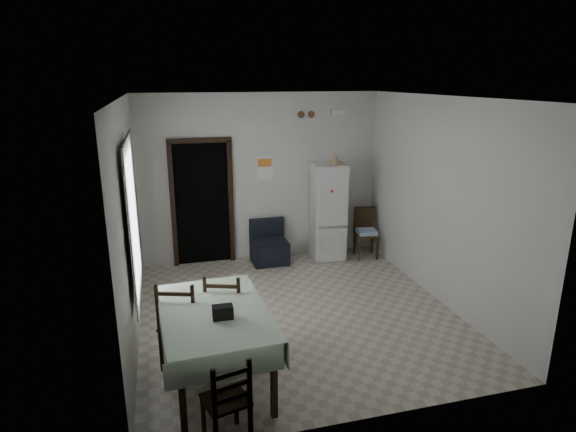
# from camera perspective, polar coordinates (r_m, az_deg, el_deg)

# --- Properties ---
(ground) EXTENTS (4.50, 4.50, 0.00)m
(ground) POSITION_cam_1_polar(r_m,az_deg,el_deg) (6.80, 1.11, -11.32)
(ground) COLOR #B0A490
(ground) RESTS_ON ground
(ceiling) EXTENTS (4.20, 4.50, 0.02)m
(ceiling) POSITION_cam_1_polar(r_m,az_deg,el_deg) (6.04, 1.27, 13.90)
(ceiling) COLOR white
(ceiling) RESTS_ON ground
(wall_back) EXTENTS (4.20, 0.02, 2.90)m
(wall_back) POSITION_cam_1_polar(r_m,az_deg,el_deg) (8.39, -3.11, 4.52)
(wall_back) COLOR beige
(wall_back) RESTS_ON ground
(wall_front) EXTENTS (4.20, 0.02, 2.90)m
(wall_front) POSITION_cam_1_polar(r_m,az_deg,el_deg) (4.27, 9.68, -7.34)
(wall_front) COLOR beige
(wall_front) RESTS_ON ground
(wall_left) EXTENTS (0.02, 4.50, 2.90)m
(wall_left) POSITION_cam_1_polar(r_m,az_deg,el_deg) (6.05, -18.30, -0.88)
(wall_left) COLOR beige
(wall_left) RESTS_ON ground
(wall_right) EXTENTS (0.02, 4.50, 2.90)m
(wall_right) POSITION_cam_1_polar(r_m,az_deg,el_deg) (7.12, 17.64, 1.68)
(wall_right) COLOR beige
(wall_right) RESTS_ON ground
(doorway) EXTENTS (1.06, 0.52, 2.22)m
(doorway) POSITION_cam_1_polar(r_m,az_deg,el_deg) (8.53, -10.27, 1.79)
(doorway) COLOR black
(doorway) RESTS_ON ground
(window_recess) EXTENTS (0.10, 1.20, 1.60)m
(window_recess) POSITION_cam_1_polar(r_m,az_deg,el_deg) (5.83, -18.96, -0.53)
(window_recess) COLOR silver
(window_recess) RESTS_ON ground
(curtain) EXTENTS (0.02, 1.45, 1.85)m
(curtain) POSITION_cam_1_polar(r_m,az_deg,el_deg) (5.82, -17.89, -0.46)
(curtain) COLOR silver
(curtain) RESTS_ON ground
(curtain_rod) EXTENTS (0.02, 1.60, 0.02)m
(curtain_rod) POSITION_cam_1_polar(r_m,az_deg,el_deg) (5.64, -18.62, 8.84)
(curtain_rod) COLOR black
(curtain_rod) RESTS_ON ground
(calendar) EXTENTS (0.28, 0.02, 0.40)m
(calendar) POSITION_cam_1_polar(r_m,az_deg,el_deg) (8.36, -2.77, 5.67)
(calendar) COLOR white
(calendar) RESTS_ON ground
(calendar_image) EXTENTS (0.24, 0.01, 0.14)m
(calendar_image) POSITION_cam_1_polar(r_m,az_deg,el_deg) (8.33, -2.77, 6.34)
(calendar_image) COLOR orange
(calendar_image) RESTS_ON ground
(light_switch) EXTENTS (0.08, 0.02, 0.12)m
(light_switch) POSITION_cam_1_polar(r_m,az_deg,el_deg) (8.49, -2.06, 2.25)
(light_switch) COLOR beige
(light_switch) RESTS_ON ground
(vent_left) EXTENTS (0.12, 0.03, 0.12)m
(vent_left) POSITION_cam_1_polar(r_m,az_deg,el_deg) (8.40, 1.58, 11.93)
(vent_left) COLOR brown
(vent_left) RESTS_ON ground
(vent_right) EXTENTS (0.12, 0.03, 0.12)m
(vent_right) POSITION_cam_1_polar(r_m,az_deg,el_deg) (8.45, 2.78, 11.94)
(vent_right) COLOR brown
(vent_right) RESTS_ON ground
(emergency_light) EXTENTS (0.25, 0.07, 0.09)m
(emergency_light) POSITION_cam_1_polar(r_m,az_deg,el_deg) (8.58, 5.89, 12.14)
(emergency_light) COLOR white
(emergency_light) RESTS_ON ground
(fridge) EXTENTS (0.59, 0.59, 1.70)m
(fridge) POSITION_cam_1_polar(r_m,az_deg,el_deg) (8.53, 4.73, 0.54)
(fridge) COLOR silver
(fridge) RESTS_ON ground
(tan_cone) EXTENTS (0.24, 0.24, 0.18)m
(tan_cone) POSITION_cam_1_polar(r_m,az_deg,el_deg) (8.26, 5.55, 6.69)
(tan_cone) COLOR #A5835B
(tan_cone) RESTS_ON fridge
(navy_seat) EXTENTS (0.61, 0.59, 0.74)m
(navy_seat) POSITION_cam_1_polar(r_m,az_deg,el_deg) (8.39, -2.20, -3.14)
(navy_seat) COLOR black
(navy_seat) RESTS_ON ground
(corner_chair) EXTENTS (0.43, 0.43, 0.89)m
(corner_chair) POSITION_cam_1_polar(r_m,az_deg,el_deg) (8.73, 9.27, -2.03)
(corner_chair) COLOR black
(corner_chair) RESTS_ON ground
(dining_table) EXTENTS (1.15, 1.67, 0.84)m
(dining_table) POSITION_cam_1_polar(r_m,az_deg,el_deg) (5.26, -8.52, -15.13)
(dining_table) COLOR #B0C5A9
(dining_table) RESTS_ON ground
(black_bag) EXTENTS (0.20, 0.13, 0.13)m
(black_bag) POSITION_cam_1_polar(r_m,az_deg,el_deg) (4.87, -7.74, -11.22)
(black_bag) COLOR black
(black_bag) RESTS_ON dining_table
(dining_chair_far_left) EXTENTS (0.56, 0.56, 1.04)m
(dining_chair_far_left) POSITION_cam_1_polar(r_m,az_deg,el_deg) (5.61, -12.50, -12.02)
(dining_chair_far_left) COLOR black
(dining_chair_far_left) RESTS_ON ground
(dining_chair_far_right) EXTENTS (0.55, 0.55, 1.02)m
(dining_chair_far_right) POSITION_cam_1_polar(r_m,az_deg,el_deg) (5.75, -7.35, -11.18)
(dining_chair_far_right) COLOR black
(dining_chair_far_right) RESTS_ON ground
(dining_chair_near_head) EXTENTS (0.45, 0.45, 0.87)m
(dining_chair_near_head) POSITION_cam_1_polar(r_m,az_deg,el_deg) (4.52, -7.40, -20.68)
(dining_chair_near_head) COLOR black
(dining_chair_near_head) RESTS_ON ground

